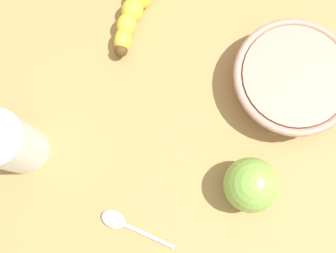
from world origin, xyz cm
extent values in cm
cube|color=#AB824A|center=(0.00, 0.00, 1.50)|extent=(120.00, 120.00, 3.00)
ellipsoid|color=yellow|center=(-11.15, 12.30, 4.85)|extent=(3.99, 4.34, 3.33)
ellipsoid|color=yellow|center=(-10.50, 9.88, 4.85)|extent=(4.02, 4.53, 2.96)
ellipsoid|color=yellow|center=(-9.52, 7.56, 4.85)|extent=(4.01, 4.53, 2.59)
sphere|color=#513819|center=(-8.75, 6.05, 4.85)|extent=(2.03, 2.03, 2.03)
cylinder|color=silver|center=(-11.77, -14.10, 8.65)|extent=(7.21, 7.21, 11.29)
cylinder|color=#9A7198|center=(-11.77, -14.10, 7.99)|extent=(6.71, 6.71, 9.48)
cylinder|color=tan|center=(14.63, 16.35, 5.49)|extent=(15.06, 15.06, 4.98)
torus|color=tan|center=(14.63, 16.35, 7.38)|extent=(17.57, 17.57, 1.20)
sphere|color=#84B747|center=(17.82, -0.29, 6.78)|extent=(7.56, 7.56, 7.56)
ellipsoid|color=silver|center=(4.91, -14.68, 3.40)|extent=(4.00, 3.05, 0.80)
cube|color=silver|center=(9.96, -13.69, 3.40)|extent=(8.44, 2.13, 0.25)
camera|label=1|loc=(10.39, -9.03, 62.87)|focal=43.84mm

